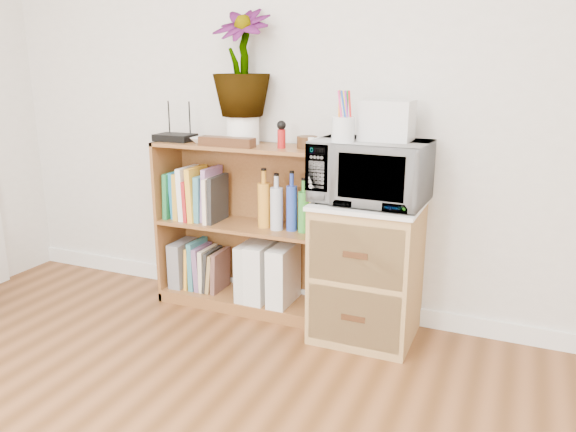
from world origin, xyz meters
The scene contains 21 objects.
skirting_board centered at (0.00, 2.24, 0.05)m, with size 4.00×0.02×0.10m, color white.
bookshelf centered at (-0.35, 2.10, 0.47)m, with size 1.00×0.30×0.95m, color brown.
wicker_unit centered at (0.40, 2.02, 0.35)m, with size 0.50×0.45×0.70m, color #9E7542.
microwave centered at (0.40, 2.02, 0.87)m, with size 0.54×0.37×0.30m, color silver.
pen_cup centered at (0.29, 1.91, 1.08)m, with size 0.11×0.11×0.12m, color silver.
small_appliance centered at (0.46, 2.06, 1.12)m, with size 0.24×0.20×0.19m, color silver.
router centered at (-0.76, 2.08, 0.97)m, with size 0.22×0.15×0.04m, color black.
white_bowl centered at (-0.57, 2.07, 0.97)m, with size 0.13×0.13×0.03m, color white.
plant_pot centered at (-0.35, 2.12, 1.03)m, with size 0.18×0.18×0.15m, color white.
potted_plant centered at (-0.35, 2.12, 1.38)m, with size 0.31×0.31×0.55m, color #316729.
trinket_box centered at (-0.38, 2.00, 0.97)m, with size 0.31×0.08×0.05m, color #381B0F.
kokeshi_doll centered at (-0.09, 2.06, 1.00)m, with size 0.04×0.04×0.10m, color #A51414.
wooden_bowl centered at (0.03, 2.11, 0.98)m, with size 0.11×0.11×0.06m, color #321C0D.
paint_jars centered at (0.13, 2.01, 0.98)m, with size 0.10×0.04×0.05m, color #D3758E.
file_box centered at (-0.77, 2.10, 0.21)m, with size 0.08×0.22×0.27m, color gray.
magazine_holder_left centered at (-0.29, 2.09, 0.23)m, with size 0.10×0.26×0.32m, color silver.
magazine_holder_mid centered at (-0.23, 2.09, 0.24)m, with size 0.11×0.27×0.33m, color silver.
magazine_holder_right centered at (-0.09, 2.09, 0.24)m, with size 0.11×0.27×0.33m, color white.
cookbooks centered at (-0.65, 2.10, 0.64)m, with size 0.33×0.20×0.31m.
liquor_bottles centered at (-0.06, 2.10, 0.65)m, with size 0.38×0.07×0.32m.
lower_books centered at (-0.60, 2.10, 0.20)m, with size 0.22×0.19×0.29m.
Camera 1 is at (1.09, -0.60, 1.38)m, focal length 35.00 mm.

